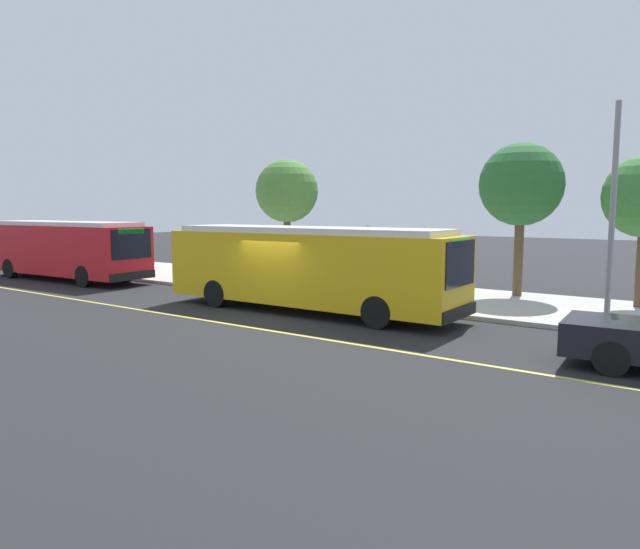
# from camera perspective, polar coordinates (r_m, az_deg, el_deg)

# --- Properties ---
(ground_plane) EXTENTS (120.00, 120.00, 0.00)m
(ground_plane) POSITION_cam_1_polar(r_m,az_deg,el_deg) (19.81, -4.41, -3.90)
(ground_plane) COLOR #232326
(sidewalk_curb) EXTENTS (44.00, 6.40, 0.15)m
(sidewalk_curb) POSITION_cam_1_polar(r_m,az_deg,el_deg) (24.63, 4.61, -1.69)
(sidewalk_curb) COLOR #B7B2A8
(sidewalk_curb) RESTS_ON ground_plane
(lane_stripe_center) EXTENTS (36.00, 0.14, 0.01)m
(lane_stripe_center) POSITION_cam_1_polar(r_m,az_deg,el_deg) (18.21, -8.89, -4.87)
(lane_stripe_center) COLOR #E0D64C
(lane_stripe_center) RESTS_ON ground_plane
(transit_bus_main) EXTENTS (11.11, 2.72, 2.95)m
(transit_bus_main) POSITION_cam_1_polar(r_m,az_deg,el_deg) (19.97, -1.17, 0.88)
(transit_bus_main) COLOR gold
(transit_bus_main) RESTS_ON ground_plane
(transit_bus_second) EXTENTS (10.50, 2.96, 2.95)m
(transit_bus_second) POSITION_cam_1_polar(r_m,az_deg,el_deg) (31.80, -23.88, 2.41)
(transit_bus_second) COLOR red
(transit_bus_second) RESTS_ON ground_plane
(bus_shelter) EXTENTS (2.90, 1.60, 2.48)m
(bus_shelter) POSITION_cam_1_polar(r_m,az_deg,el_deg) (25.05, 3.24, 2.70)
(bus_shelter) COLOR #333338
(bus_shelter) RESTS_ON sidewalk_curb
(waiting_bench) EXTENTS (1.60, 0.48, 0.95)m
(waiting_bench) POSITION_cam_1_polar(r_m,az_deg,el_deg) (25.12, 3.80, -0.24)
(waiting_bench) COLOR brown
(waiting_bench) RESTS_ON sidewalk_curb
(route_sign_post) EXTENTS (0.44, 0.08, 2.80)m
(route_sign_post) POSITION_cam_1_polar(r_m,az_deg,el_deg) (21.63, 4.69, 2.19)
(route_sign_post) COLOR #333338
(route_sign_post) RESTS_ON sidewalk_curb
(pedestrian_commuter) EXTENTS (0.24, 0.40, 1.69)m
(pedestrian_commuter) POSITION_cam_1_polar(r_m,az_deg,el_deg) (21.56, 7.27, -0.09)
(pedestrian_commuter) COLOR #282D47
(pedestrian_commuter) RESTS_ON sidewalk_curb
(street_tree_near_shelter) EXTENTS (3.22, 3.22, 5.98)m
(street_tree_near_shelter) POSITION_cam_1_polar(r_m,az_deg,el_deg) (23.99, 19.25, 8.32)
(street_tree_near_shelter) COLOR brown
(street_tree_near_shelter) RESTS_ON sidewalk_curb
(street_tree_upstreet) EXTENTS (3.19, 3.19, 5.93)m
(street_tree_upstreet) POSITION_cam_1_polar(r_m,az_deg,el_deg) (29.69, -3.29, 8.17)
(street_tree_upstreet) COLOR brown
(street_tree_upstreet) RESTS_ON sidewalk_curb
(utility_pole) EXTENTS (0.16, 0.16, 6.40)m
(utility_pole) POSITION_cam_1_polar(r_m,az_deg,el_deg) (18.32, 26.91, 5.12)
(utility_pole) COLOR gray
(utility_pole) RESTS_ON sidewalk_curb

